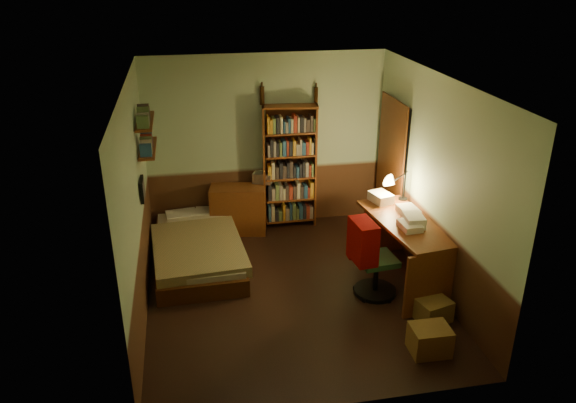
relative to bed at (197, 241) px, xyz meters
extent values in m
cube|color=black|center=(1.11, -0.97, -0.31)|extent=(3.50, 4.00, 0.02)
cube|color=silver|center=(1.11, -0.97, 2.31)|extent=(3.50, 4.00, 0.02)
cube|color=#9CB791|center=(1.11, 1.04, 1.00)|extent=(3.50, 0.02, 2.60)
cube|color=#9CB791|center=(-0.65, -0.97, 1.00)|extent=(0.02, 4.00, 2.60)
cube|color=#9CB791|center=(2.87, -0.97, 1.00)|extent=(0.02, 4.00, 2.60)
cube|color=#9CB791|center=(1.11, -2.98, 1.00)|extent=(3.50, 0.02, 2.60)
cube|color=black|center=(2.83, 0.33, 0.70)|extent=(0.06, 0.90, 2.00)
cube|color=#3E1D0B|center=(2.79, 0.33, 0.70)|extent=(0.02, 0.98, 2.08)
cube|color=olive|center=(0.00, 0.00, 0.00)|extent=(1.14, 2.07, 0.61)
cube|color=brown|center=(0.64, 0.79, 0.06)|extent=(0.86, 0.53, 0.72)
cube|color=#B2B2B7|center=(1.04, 0.92, 0.49)|extent=(0.35, 0.32, 0.15)
cube|color=brown|center=(1.44, 0.88, 0.63)|extent=(0.83, 0.36, 1.88)
cylinder|color=black|center=(1.06, 0.99, 1.71)|extent=(0.08, 0.08, 0.27)
cylinder|color=black|center=(1.84, 0.99, 1.68)|extent=(0.07, 0.07, 0.22)
cube|color=brown|center=(2.55, -0.99, 0.11)|extent=(0.85, 1.63, 0.83)
cube|color=silver|center=(2.43, -0.35, 0.59)|extent=(0.30, 0.36, 0.12)
cone|color=black|center=(2.74, -0.34, 0.80)|extent=(0.19, 0.19, 0.54)
cube|color=#295B33|center=(2.10, -1.22, 0.22)|extent=(0.56, 0.51, 1.04)
cube|color=#B50A06|center=(1.94, -0.99, 0.99)|extent=(0.38, 0.49, 0.51)
cube|color=brown|center=(-0.53, 0.13, 1.30)|extent=(0.20, 0.90, 0.03)
cube|color=brown|center=(-0.53, 0.13, 1.65)|extent=(0.20, 0.90, 0.03)
cube|color=black|center=(-0.61, -0.37, 0.95)|extent=(0.04, 0.32, 0.26)
cube|color=olive|center=(2.30, -2.40, -0.15)|extent=(0.41, 0.33, 0.30)
cube|color=olive|center=(2.57, -1.87, -0.18)|extent=(0.43, 0.38, 0.26)
camera|label=1|loc=(-0.04, -6.82, 3.51)|focal=35.00mm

